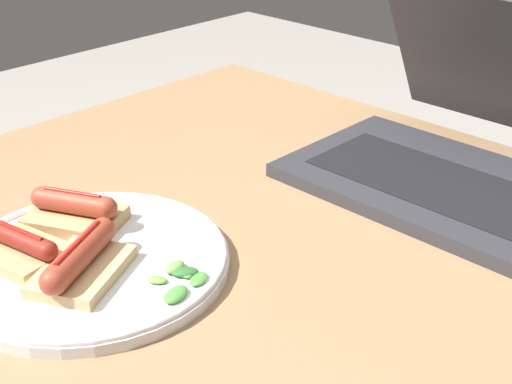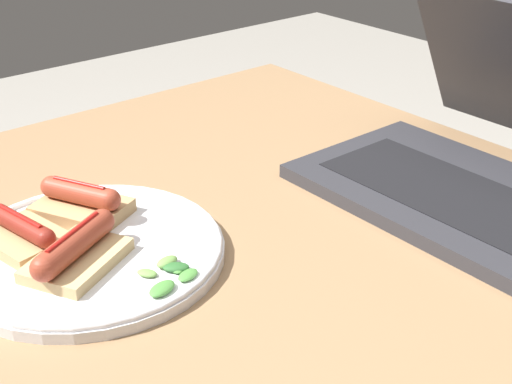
# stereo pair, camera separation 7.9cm
# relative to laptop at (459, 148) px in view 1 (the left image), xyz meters

# --- Properties ---
(desk) EXTENTS (1.02, 0.85, 0.74)m
(desk) POSITION_rel_laptop_xyz_m (-0.07, -0.28, -0.13)
(desk) COLOR #93704C
(desk) RESTS_ON ground_plane
(laptop) EXTENTS (0.37, 0.36, 0.23)m
(laptop) POSITION_rel_laptop_xyz_m (0.00, 0.00, 0.00)
(laptop) COLOR #2D2D33
(laptop) RESTS_ON desk
(plate) EXTENTS (0.30, 0.30, 0.02)m
(plate) POSITION_rel_laptop_xyz_m (-0.17, -0.47, -0.03)
(plate) COLOR silver
(plate) RESTS_ON desk
(sausage_toast_left) EXTENTS (0.11, 0.09, 0.04)m
(sausage_toast_left) POSITION_rel_laptop_xyz_m (-0.22, -0.52, -0.02)
(sausage_toast_left) COLOR tan
(sausage_toast_left) RESTS_ON plate
(sausage_toast_middle) EXTENTS (0.11, 0.13, 0.04)m
(sausage_toast_middle) POSITION_rel_laptop_xyz_m (-0.14, -0.49, -0.01)
(sausage_toast_middle) COLOR tan
(sausage_toast_middle) RESTS_ON plate
(sausage_toast_right) EXTENTS (0.12, 0.11, 0.05)m
(sausage_toast_right) POSITION_rel_laptop_xyz_m (-0.24, -0.44, -0.01)
(sausage_toast_right) COLOR tan
(sausage_toast_right) RESTS_ON plate
(salad_pile) EXTENTS (0.06, 0.07, 0.01)m
(salad_pile) POSITION_rel_laptop_xyz_m (-0.07, -0.43, -0.03)
(salad_pile) COLOR #2D662D
(salad_pile) RESTS_ON plate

